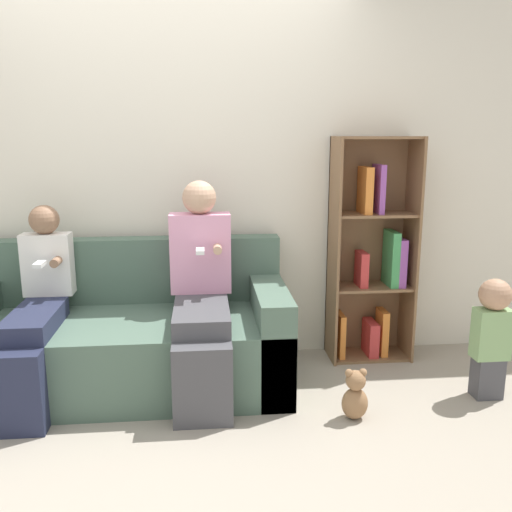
{
  "coord_description": "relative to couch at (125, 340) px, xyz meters",
  "views": [
    {
      "loc": [
        0.26,
        -2.68,
        1.52
      ],
      "look_at": [
        0.58,
        0.59,
        0.8
      ],
      "focal_mm": 38.0,
      "sensor_mm": 36.0,
      "label": 1
    }
  ],
  "objects": [
    {
      "name": "ground_plane",
      "position": [
        0.23,
        -0.53,
        -0.29
      ],
      "size": [
        14.0,
        14.0,
        0.0
      ],
      "primitive_type": "plane",
      "color": "#9E9384"
    },
    {
      "name": "back_wall",
      "position": [
        0.23,
        0.48,
        0.98
      ],
      "size": [
        10.0,
        0.06,
        2.55
      ],
      "color": "silver",
      "rests_on": "ground_plane"
    },
    {
      "name": "couch",
      "position": [
        0.0,
        0.0,
        0.0
      ],
      "size": [
        1.99,
        0.88,
        0.87
      ],
      "color": "#4C6656",
      "rests_on": "ground_plane"
    },
    {
      "name": "adult_seated",
      "position": [
        0.47,
        -0.09,
        0.35
      ],
      "size": [
        0.38,
        0.84,
        1.26
      ],
      "color": "#47474C",
      "rests_on": "ground_plane"
    },
    {
      "name": "child_seated",
      "position": [
        -0.47,
        -0.13,
        0.27
      ],
      "size": [
        0.3,
        0.84,
        1.12
      ],
      "color": "#232842",
      "rests_on": "ground_plane"
    },
    {
      "name": "toddler_standing",
      "position": [
        2.16,
        -0.38,
        0.11
      ],
      "size": [
        0.2,
        0.18,
        0.73
      ],
      "color": "#47474C",
      "rests_on": "ground_plane"
    },
    {
      "name": "bookshelf",
      "position": [
        1.65,
        0.32,
        0.42
      ],
      "size": [
        0.56,
        0.3,
        1.52
      ],
      "color": "brown",
      "rests_on": "ground_plane"
    },
    {
      "name": "teddy_bear",
      "position": [
        1.3,
        -0.55,
        -0.15
      ],
      "size": [
        0.15,
        0.12,
        0.29
      ],
      "color": "#936B47",
      "rests_on": "ground_plane"
    }
  ]
}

